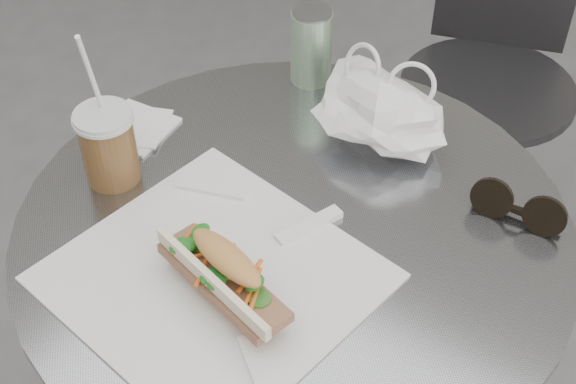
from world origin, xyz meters
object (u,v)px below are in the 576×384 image
Objects in this scene: iced_coffee at (108,145)px; sunglasses at (518,209)px; banh_mi at (225,276)px; chair_far at (480,124)px; cafe_table at (293,341)px; drink_can at (311,46)px.

iced_coffee is 1.85× the size of sunglasses.
banh_mi is 0.41m from sunglasses.
iced_coffee is at bearing 57.25° from chair_far.
sunglasses is at bearing 67.66° from banh_mi.
cafe_table is 0.86m from chair_far.
drink_can is (0.10, 0.36, 0.00)m from iced_coffee.
chair_far is at bearing 78.22° from drink_can.
sunglasses is at bearing 26.05° from iced_coffee.
cafe_table is 0.43m from iced_coffee.
chair_far is 1.05m from iced_coffee.
iced_coffee is (-0.27, 0.08, 0.02)m from banh_mi.
iced_coffee reaches higher than banh_mi.
chair_far is 5.80× the size of drink_can.
iced_coffee reaches higher than cafe_table.
sunglasses is (0.51, 0.25, -0.04)m from iced_coffee.
chair_far is 1.10m from banh_mi.
cafe_table is at bearing -60.01° from drink_can.
drink_can reaches higher than banh_mi.
cafe_table is at bearing 106.11° from banh_mi.
banh_mi is at bearing 73.60° from chair_far.
banh_mi is 0.28m from iced_coffee.
chair_far is at bearing 107.74° from sunglasses.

